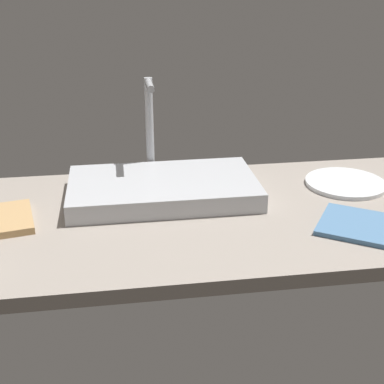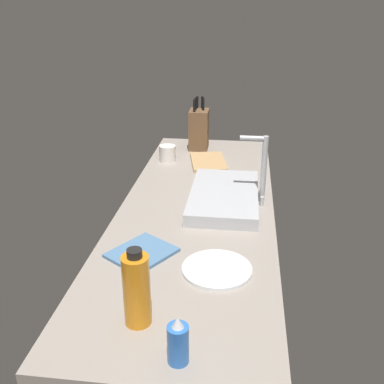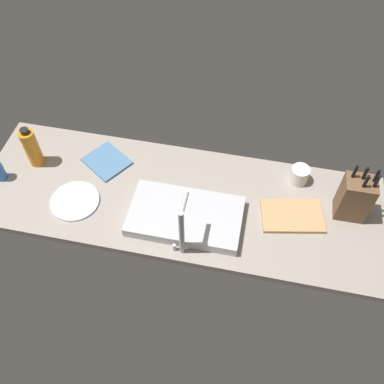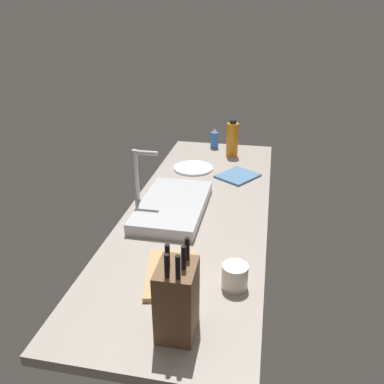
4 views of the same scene
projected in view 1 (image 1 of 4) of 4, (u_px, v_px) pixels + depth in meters
countertop_slab at (191, 219)px, 138.63cm from camera, size 193.56×65.01×3.50cm
sink_basin at (163, 188)px, 146.21cm from camera, size 51.09×29.05×5.27cm
faucet at (150, 123)px, 154.14cm from camera, size 5.50×11.79×29.77cm
dinner_plate at (345, 183)px, 154.98cm from camera, size 23.05×23.05×1.20cm
dish_towel at (364, 226)px, 129.85cm from camera, size 26.99×26.19×1.20cm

